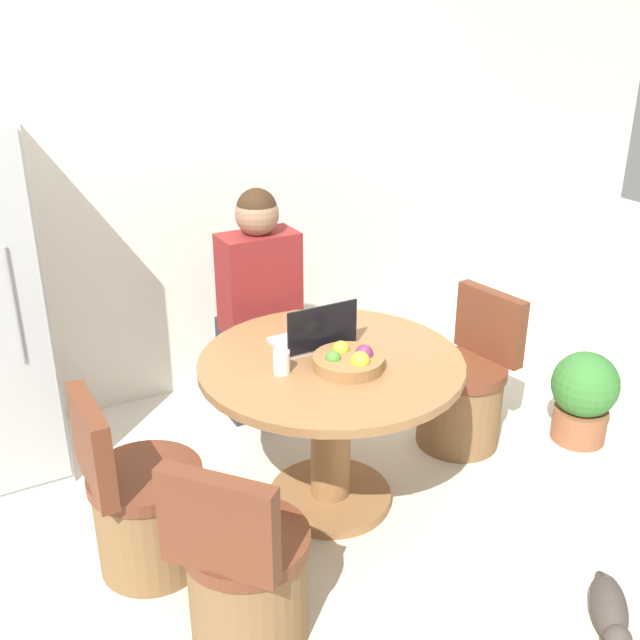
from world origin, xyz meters
TOP-DOWN VIEW (x-y plane):
  - ground_plane at (0.00, 0.00)m, footprint 12.00×12.00m
  - wall_back at (0.00, 1.60)m, footprint 7.00×0.06m
  - dining_table at (0.05, 0.18)m, footprint 1.17×1.17m
  - chair_left_side at (-0.83, 0.18)m, footprint 0.46×0.46m
  - chair_right_side at (0.93, 0.30)m, footprint 0.48×0.47m
  - chair_near_left_corner at (-0.63, -0.39)m, footprint 0.54×0.53m
  - person_seated at (0.06, 0.99)m, footprint 0.40×0.37m
  - laptop at (0.06, 0.34)m, footprint 0.35×0.23m
  - fruit_bowl at (0.08, 0.07)m, footprint 0.31×0.31m
  - coffee_cup at (-0.19, 0.17)m, footprint 0.07×0.07m
  - cat at (0.59, -1.01)m, footprint 0.32×0.36m
  - potted_plant at (1.50, -0.00)m, footprint 0.35×0.35m

SIDE VIEW (x-z plane):
  - ground_plane at x=0.00m, z-range 0.00..0.00m
  - cat at x=0.59m, z-range 0.00..0.16m
  - potted_plant at x=1.50m, z-range 0.02..0.52m
  - chair_left_side at x=-0.83m, z-range -0.14..0.69m
  - chair_right_side at x=0.93m, z-range -0.14..0.69m
  - chair_near_left_corner at x=-0.63m, z-range -0.14..0.69m
  - dining_table at x=0.05m, z-range 0.15..0.90m
  - person_seated at x=0.06m, z-range 0.08..1.43m
  - fruit_bowl at x=0.08m, z-range 0.74..0.84m
  - laptop at x=0.06m, z-range 0.69..0.91m
  - coffee_cup at x=-0.19m, z-range 0.75..0.85m
  - wall_back at x=0.00m, z-range 0.00..2.60m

